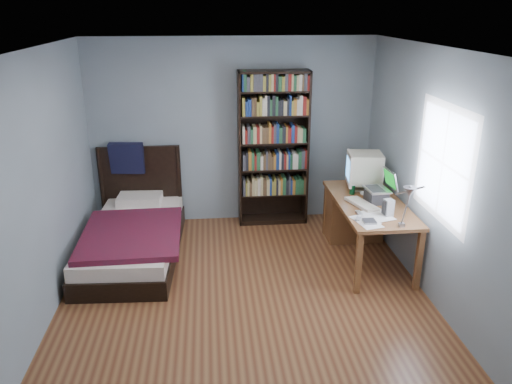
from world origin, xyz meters
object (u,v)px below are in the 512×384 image
crt_monitor (363,169)px  bed (134,234)px  laptop (378,193)px  soda_can (352,190)px  keyboard (362,204)px  desk_lamp (409,196)px  bookshelf (273,149)px  speaker (388,208)px  desk (357,212)px

crt_monitor → bed: crt_monitor is taller
laptop → soda_can: laptop is taller
keyboard → soda_can: soda_can is taller
laptop → keyboard: 0.25m
crt_monitor → keyboard: (-0.16, -0.53, -0.25)m
desk_lamp → bed: desk_lamp is taller
laptop → desk_lamp: size_ratio=0.65×
crt_monitor → desk_lamp: (-0.04, -1.49, 0.21)m
laptop → bookshelf: bearing=130.8°
speaker → soda_can: 0.71m
bookshelf → laptop: bearing=-49.2°
laptop → bed: size_ratio=0.18×
bed → crt_monitor: bearing=0.2°
desk_lamp → laptop: bearing=84.8°
laptop → soda_can: 0.35m
bookshelf → crt_monitor: bearing=-38.3°
crt_monitor → speaker: 0.85m
keyboard → soda_can: size_ratio=3.97×
keyboard → speaker: (0.19, -0.31, 0.08)m
desk_lamp → keyboard: (-0.11, 0.96, -0.46)m
desk_lamp → keyboard: 1.07m
crt_monitor → speaker: bearing=-87.8°
soda_can → laptop: bearing=-50.1°
desk → crt_monitor: 0.58m
desk → soda_can: (-0.14, -0.17, 0.37)m
crt_monitor → desk_lamp: desk_lamp is taller
soda_can → bookshelf: (-0.83, 0.96, 0.26)m
desk → keyboard: size_ratio=3.42×
desk → desk_lamp: (-0.01, -1.49, 0.79)m
desk → desk_lamp: size_ratio=2.64×
desk_lamp → keyboard: desk_lamp is taller
desk_lamp → keyboard: size_ratio=1.29×
speaker → soda_can: bearing=95.7°
crt_monitor → laptop: 0.46m
bookshelf → bed: 2.13m
crt_monitor → desk: bearing=169.8°
desk → bookshelf: 1.40m
speaker → bookshelf: bookshelf is taller
laptop → bookshelf: bookshelf is taller
keyboard → desk_lamp: bearing=-101.8°
speaker → bed: 3.01m
bookshelf → speaker: bearing=-57.5°
laptop → desk_lamp: bearing=-95.2°
desk → laptop: bearing=-78.6°
bookshelf → bed: (-1.80, -0.81, -0.79)m
desk → desk_lamp: desk_lamp is taller
speaker → bed: bearing=152.7°
desk → keyboard: 0.64m
crt_monitor → bookshelf: bookshelf is taller
soda_can → bed: (-2.64, 0.15, -0.53)m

